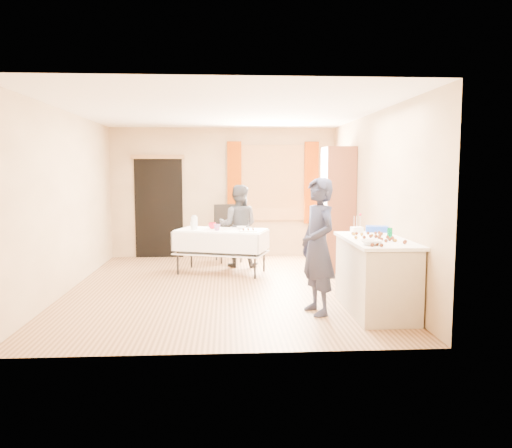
{
  "coord_description": "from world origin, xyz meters",
  "views": [
    {
      "loc": [
        0.04,
        -7.37,
        1.74
      ],
      "look_at": [
        0.49,
        0.0,
        0.95
      ],
      "focal_mm": 35.0,
      "sensor_mm": 36.0,
      "label": 1
    }
  ],
  "objects": [
    {
      "name": "curtain_right",
      "position": [
        1.78,
        2.67,
        1.5
      ],
      "size": [
        0.28,
        0.06,
        1.65
      ],
      "primitive_type": "cube",
      "color": "#8F3401",
      "rests_on": "wall_back"
    },
    {
      "name": "girl",
      "position": [
        1.16,
        -1.45,
        0.83
      ],
      "size": [
        0.84,
        0.75,
        1.66
      ],
      "primitive_type": "imported",
      "rotation": [
        0.0,
        0.0,
        -1.26
      ],
      "color": "#1E213B",
      "rests_on": "floor"
    },
    {
      "name": "doorway",
      "position": [
        -1.3,
        2.73,
        1.0
      ],
      "size": [
        0.95,
        0.04,
        2.0
      ],
      "primitive_type": "cube",
      "color": "black",
      "rests_on": "floor"
    },
    {
      "name": "wall_left",
      "position": [
        -2.26,
        0.0,
        1.3
      ],
      "size": [
        0.02,
        5.5,
        2.6
      ],
      "primitive_type": "cube",
      "color": "tan",
      "rests_on": "floor"
    },
    {
      "name": "counter",
      "position": [
        1.89,
        -1.4,
        0.45
      ],
      "size": [
        0.72,
        1.52,
        0.91
      ],
      "color": "#B9AD97",
      "rests_on": "floor"
    },
    {
      "name": "mixing_bowl",
      "position": [
        1.68,
        -1.9,
        0.94
      ],
      "size": [
        0.28,
        0.28,
        0.06
      ],
      "primitive_type": "imported",
      "rotation": [
        0.0,
        0.0,
        0.12
      ],
      "color": "white",
      "rests_on": "counter"
    },
    {
      "name": "floor",
      "position": [
        0.0,
        0.0,
        -0.01
      ],
      "size": [
        4.5,
        5.5,
        0.02
      ],
      "primitive_type": "cube",
      "color": "#9E7047",
      "rests_on": "ground"
    },
    {
      "name": "soda_can",
      "position": [
        2.1,
        -1.29,
        0.97
      ],
      "size": [
        0.07,
        0.07,
        0.12
      ],
      "primitive_type": "cylinder",
      "rotation": [
        0.0,
        0.0,
        -0.09
      ],
      "color": "#017E3D",
      "rests_on": "counter"
    },
    {
      "name": "foam_block",
      "position": [
        1.8,
        -0.8,
        0.95
      ],
      "size": [
        0.17,
        0.13,
        0.08
      ],
      "primitive_type": "cube",
      "rotation": [
        0.0,
        0.0,
        0.24
      ],
      "color": "white",
      "rests_on": "counter"
    },
    {
      "name": "cake_balls",
      "position": [
        1.88,
        -1.43,
        0.93
      ],
      "size": [
        0.52,
        1.15,
        0.04
      ],
      "color": "#3F2314",
      "rests_on": "counter"
    },
    {
      "name": "wall_front",
      "position": [
        0.0,
        -2.76,
        1.3
      ],
      "size": [
        4.5,
        0.02,
        2.6
      ],
      "primitive_type": "cube",
      "color": "tan",
      "rests_on": "floor"
    },
    {
      "name": "curtain_left",
      "position": [
        0.22,
        2.67,
        1.5
      ],
      "size": [
        0.28,
        0.06,
        1.65
      ],
      "primitive_type": "cube",
      "color": "#8F3401",
      "rests_on": "wall_back"
    },
    {
      "name": "pastry_tray",
      "position": [
        0.41,
        0.77,
        0.76
      ],
      "size": [
        0.28,
        0.21,
        0.02
      ],
      "primitive_type": "cube",
      "rotation": [
        0.0,
        0.0,
        0.03
      ],
      "color": "white",
      "rests_on": "party_table"
    },
    {
      "name": "blue_basket",
      "position": [
        2.11,
        -0.71,
        0.95
      ],
      "size": [
        0.34,
        0.27,
        0.08
      ],
      "primitive_type": "cube",
      "rotation": [
        0.0,
        0.0,
        -0.26
      ],
      "color": "blue",
      "rests_on": "counter"
    },
    {
      "name": "wall_right",
      "position": [
        2.26,
        0.0,
        1.3
      ],
      "size": [
        0.02,
        5.5,
        2.6
      ],
      "primitive_type": "cube",
      "color": "tan",
      "rests_on": "floor"
    },
    {
      "name": "woman",
      "position": [
        0.27,
        1.65,
        0.75
      ],
      "size": [
        0.91,
        0.8,
        1.49
      ],
      "primitive_type": "imported",
      "rotation": [
        0.0,
        0.0,
        2.98
      ],
      "color": "black",
      "rests_on": "floor"
    },
    {
      "name": "small_bowl",
      "position": [
        0.31,
        1.09,
        0.77
      ],
      "size": [
        0.29,
        0.29,
        0.05
      ],
      "primitive_type": "imported",
      "rotation": [
        0.0,
        0.0,
        -0.49
      ],
      "color": "white",
      "rests_on": "party_table"
    },
    {
      "name": "window_pane",
      "position": [
        1.0,
        2.71,
        1.5
      ],
      "size": [
        1.2,
        0.02,
        1.4
      ],
      "primitive_type": "cube",
      "color": "white",
      "rests_on": "wall_back"
    },
    {
      "name": "window_frame",
      "position": [
        1.0,
        2.72,
        1.5
      ],
      "size": [
        1.32,
        0.06,
        1.52
      ],
      "primitive_type": "cube",
      "color": "olive",
      "rests_on": "wall_back"
    },
    {
      "name": "cabinet",
      "position": [
        1.99,
        1.17,
        1.08
      ],
      "size": [
        0.5,
        0.6,
        2.15
      ],
      "primitive_type": "cube",
      "color": "brown",
      "rests_on": "floor"
    },
    {
      "name": "door_lintel",
      "position": [
        -1.3,
        2.7,
        2.02
      ],
      "size": [
        1.05,
        0.06,
        0.08
      ],
      "primitive_type": "cube",
      "color": "olive",
      "rests_on": "wall_back"
    },
    {
      "name": "chair",
      "position": [
        0.09,
        2.18,
        0.33
      ],
      "size": [
        0.55,
        0.55,
        1.09
      ],
      "rotation": [
        0.0,
        0.0,
        0.26
      ],
      "color": "black",
      "rests_on": "floor"
    },
    {
      "name": "party_table",
      "position": [
        -0.04,
        1.06,
        0.45
      ],
      "size": [
        1.67,
        1.21,
        0.75
      ],
      "rotation": [
        0.0,
        0.0,
        -0.32
      ],
      "color": "black",
      "rests_on": "floor"
    },
    {
      "name": "pitcher",
      "position": [
        -0.49,
        1.08,
        0.86
      ],
      "size": [
        0.15,
        0.15,
        0.22
      ],
      "primitive_type": "cylinder",
      "rotation": [
        0.0,
        0.0,
        -0.42
      ],
      "color": "silver",
      "rests_on": "party_table"
    },
    {
      "name": "ceiling",
      "position": [
        0.0,
        0.0,
        2.61
      ],
      "size": [
        4.5,
        5.5,
        0.02
      ],
      "primitive_type": "cube",
      "color": "white",
      "rests_on": "floor"
    },
    {
      "name": "cup_rainbow",
      "position": [
        -0.1,
        0.93,
        0.8
      ],
      "size": [
        0.14,
        0.14,
        0.1
      ],
      "primitive_type": "imported",
      "rotation": [
        0.0,
        0.0,
        -0.12
      ],
      "color": "red",
      "rests_on": "party_table"
    },
    {
      "name": "wall_back",
      "position": [
        0.0,
        2.76,
        1.3
      ],
      "size": [
        4.5,
        0.02,
        2.6
      ],
      "primitive_type": "cube",
      "color": "tan",
      "rests_on": "floor"
    },
    {
      "name": "bottle",
      "position": [
        -0.54,
        1.44,
        0.83
      ],
      "size": [
        0.11,
        0.11,
        0.15
      ],
      "primitive_type": "imported",
      "rotation": [
        0.0,
        0.0,
        -0.32
      ],
      "color": "white",
      "rests_on": "party_table"
    },
    {
      "name": "cup_red",
      "position": [
        -0.19,
        1.19,
        0.8
      ],
      "size": [
        0.2,
        0.2,
        0.1
      ],
      "primitive_type": "imported",
      "rotation": [
        0.0,
        0.0,
        -0.25
      ],
      "color": "red",
      "rests_on": "party_table"
    }
  ]
}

